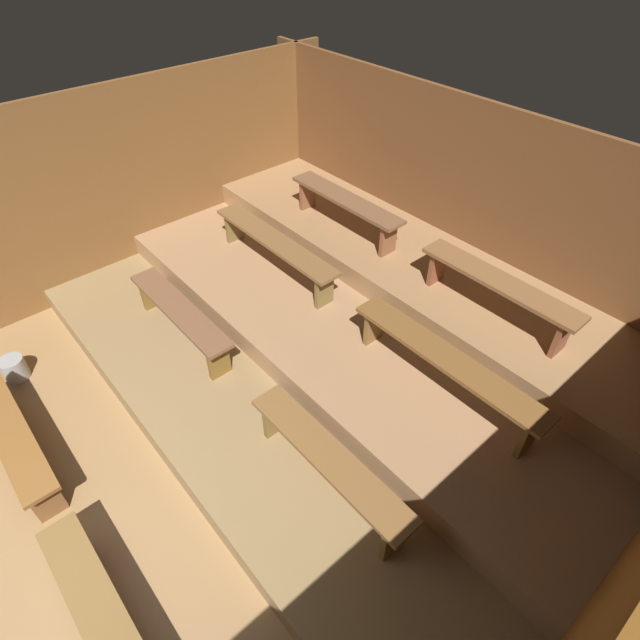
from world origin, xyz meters
The scene contains 16 objects.
ground centered at (0.00, 2.67, -0.04)m, with size 6.78×6.15×0.08m, color olive.
wall_back centered at (0.00, 5.38, 1.18)m, with size 6.78×0.06×2.35m, color brown.
wall_left centered at (-3.02, 2.67, 1.18)m, with size 0.06×6.15×2.35m, color brown.
wall_right centered at (3.02, 2.67, 1.18)m, with size 0.06×6.15×2.35m, color brown.
platform_lower centered at (0.00, 3.36, 0.13)m, with size 5.98×3.97×0.26m, color olive.
platform_middle centered at (0.00, 3.97, 0.39)m, with size 5.98×2.74×0.26m, color #9A714C.
platform_upper centered at (0.00, 4.66, 0.64)m, with size 5.98×1.37×0.26m, color #966E46.
bench_floor_left centered at (-0.97, 0.45, 0.33)m, with size 1.67×0.28×0.42m.
bench_floor_right centered at (0.97, 0.45, 0.33)m, with size 1.67×0.28×0.42m.
bench_lower_left centered at (-1.16, 2.26, 0.59)m, with size 1.65×0.28×0.42m.
bench_lower_right centered at (1.16, 2.26, 0.59)m, with size 1.65×0.28×0.42m.
bench_middle_left centered at (-1.22, 3.55, 0.85)m, with size 1.94×0.28×0.42m.
bench_middle_right centered at (1.22, 3.55, 0.85)m, with size 1.94×0.28×0.42m.
bench_upper_left centered at (-1.05, 4.48, 1.10)m, with size 1.64×0.28×0.42m.
bench_upper_right centered at (1.05, 4.48, 1.10)m, with size 1.64×0.28×0.42m.
pail_floor centered at (-2.05, 0.71, 0.13)m, with size 0.24×0.24×0.26m, color gray.
Camera 1 is at (2.79, 0.75, 4.03)m, focal length 28.46 mm.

